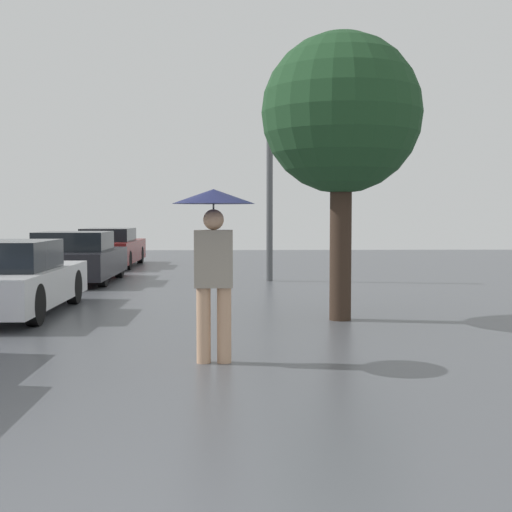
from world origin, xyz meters
name	(u,v)px	position (x,y,z in m)	size (l,w,h in m)	color
pedestrian	(214,235)	(0.32, 4.91, 1.41)	(0.91, 0.91, 1.91)	tan
parked_car_second	(8,280)	(-3.16, 8.88, 0.57)	(1.73, 4.19, 1.21)	silver
parked_car_third	(76,259)	(-3.26, 14.44, 0.57)	(1.90, 3.92, 1.23)	black
parked_car_farthest	(110,248)	(-3.35, 19.76, 0.57)	(1.72, 4.59, 1.21)	maroon
tree	(341,115)	(2.20, 8.05, 3.15)	(2.45, 2.45, 4.41)	#38281E
street_lamp	(270,186)	(1.45, 14.61, 2.33)	(0.24, 0.24, 4.33)	#515456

